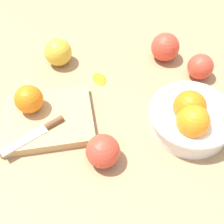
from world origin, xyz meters
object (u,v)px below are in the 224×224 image
knife (42,130)px  apple_back_center (103,151)px  cutting_board (48,119)px  apple_front_left_2 (200,67)px  orange_on_board (29,99)px  apple_front_right (58,52)px  bowl (191,117)px  apple_front_left (165,47)px

knife → apple_back_center: size_ratio=1.89×
cutting_board → apple_front_left_2: 0.43m
cutting_board → orange_on_board: (0.04, -0.03, 0.05)m
orange_on_board → knife: bearing=113.3°
apple_front_left_2 → apple_front_right: 0.40m
apple_back_center → orange_on_board: bearing=-40.2°
apple_front_right → knife: bearing=84.4°
bowl → knife: (0.34, 0.00, -0.01)m
apple_front_left_2 → orange_on_board: bearing=13.5°
apple_front_left → apple_front_left_2: 0.12m
apple_front_left → apple_front_right: bearing=-0.1°
knife → apple_back_center: (-0.14, 0.07, 0.01)m
apple_back_center → apple_front_right: apple_front_right is taller
orange_on_board → knife: size_ratio=0.49×
orange_on_board → knife: (-0.03, 0.07, -0.03)m
apple_back_center → apple_front_left: bearing=-120.6°
apple_back_center → knife: bearing=-27.4°
cutting_board → apple_back_center: size_ratio=2.90×
cutting_board → orange_on_board: 0.06m
apple_back_center → bowl: bearing=-160.1°
bowl → cutting_board: bowl is taller
apple_front_left → apple_front_left_2: size_ratio=1.16×
orange_on_board → apple_back_center: 0.22m
orange_on_board → apple_back_center: size_ratio=0.92×
knife → apple_back_center: 0.15m
orange_on_board → apple_front_left: bearing=-152.3°
bowl → apple_back_center: (0.21, 0.07, -0.00)m
knife → apple_front_right: (-0.03, -0.26, 0.01)m
apple_front_left → apple_back_center: (0.20, 0.33, -0.00)m
cutting_board → apple_front_right: (-0.02, -0.22, 0.03)m
bowl → knife: bowl is taller
cutting_board → knife: (0.01, 0.04, 0.02)m
bowl → apple_front_left_2: size_ratio=2.86×
bowl → orange_on_board: bearing=-10.0°
apple_front_left → apple_front_left_2: bearing=134.5°
cutting_board → apple_front_right: size_ratio=2.76×
orange_on_board → apple_back_center: orange_on_board is taller
bowl → apple_front_right: bearing=-39.0°
bowl → apple_back_center: bearing=19.9°
bowl → apple_back_center: 0.22m
apple_front_left → apple_front_left_2: apple_front_left is taller
bowl → cutting_board: bearing=-6.9°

